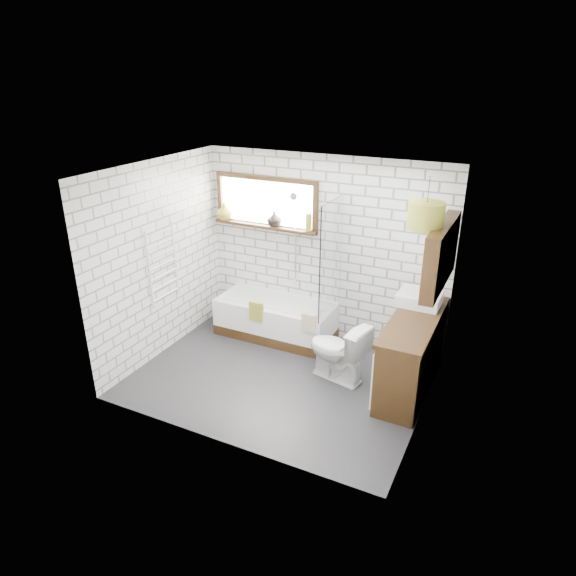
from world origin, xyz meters
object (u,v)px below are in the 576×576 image
at_px(toilet, 337,351).
at_px(pendant, 426,216).
at_px(basin, 419,298).
at_px(vanity, 412,353).
at_px(bathtub, 276,318).

relative_size(toilet, pendant, 2.03).
bearing_deg(basin, toilet, -141.33).
bearing_deg(basin, vanity, -81.81).
distance_m(basin, pendant, 1.24).
distance_m(bathtub, toilet, 1.33).
bearing_deg(basin, pendant, -82.82).
xyz_separation_m(vanity, toilet, (-0.84, -0.20, -0.07)).
height_order(vanity, toilet, vanity).
relative_size(vanity, pendant, 4.18).
bearing_deg(bathtub, pendant, -14.03).
xyz_separation_m(basin, toilet, (-0.78, -0.62, -0.59)).
distance_m(bathtub, basin, 2.06).
height_order(basin, toilet, basin).
relative_size(vanity, toilet, 2.06).
bearing_deg(vanity, toilet, -166.25).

